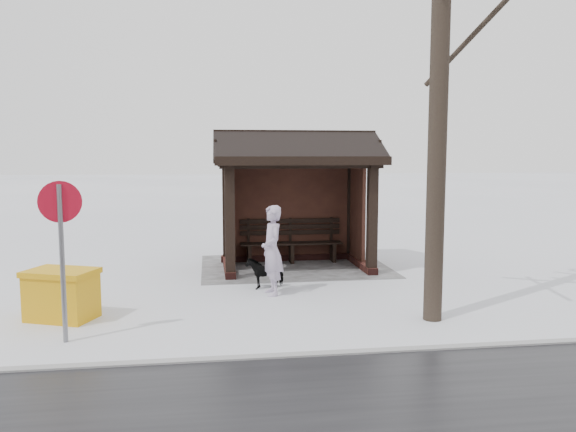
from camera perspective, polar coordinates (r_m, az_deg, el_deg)
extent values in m
plane|color=white|center=(12.72, 0.77, -5.32)|extent=(120.00, 120.00, 0.00)
cube|color=gray|center=(7.53, 7.46, -13.61)|extent=(120.00, 0.15, 0.06)
cube|color=#939398|center=(12.91, 0.63, -5.11)|extent=(4.20, 3.20, 0.02)
cube|color=#341513|center=(13.58, 0.18, -4.23)|extent=(3.30, 0.22, 0.16)
cube|color=#341513|center=(13.02, 7.33, -4.75)|extent=(0.22, 2.10, 0.16)
cube|color=#341513|center=(12.57, -6.03, -5.13)|extent=(0.22, 2.10, 0.16)
cube|color=black|center=(12.00, 8.54, -0.54)|extent=(0.20, 0.20, 2.30)
cube|color=black|center=(11.51, -5.92, -0.79)|extent=(0.20, 0.20, 2.30)
cube|color=black|center=(13.72, 6.39, 0.35)|extent=(0.20, 0.20, 2.30)
cube|color=black|center=(13.29, -6.23, 0.16)|extent=(0.20, 0.20, 2.30)
cube|color=black|center=(13.42, 0.18, 0.60)|extent=(2.80, 0.08, 2.14)
cube|color=black|center=(13.15, 7.03, 0.43)|extent=(0.08, 1.17, 2.14)
cube|color=black|center=(12.70, -6.15, 0.24)|extent=(0.08, 1.17, 2.14)
cube|color=black|center=(11.57, 1.48, 5.29)|extent=(3.40, 0.20, 0.18)
cube|color=black|center=(13.35, 0.18, 5.43)|extent=(3.40, 0.20, 0.18)
cylinder|color=black|center=(8.97, 15.22, 17.07)|extent=(0.29, 0.29, 8.55)
imported|color=#AA9BB6|center=(10.24, -1.63, -3.50)|extent=(0.48, 0.65, 1.64)
imported|color=black|center=(10.88, -2.34, -5.72)|extent=(0.77, 0.53, 0.60)
cube|color=#D2940C|center=(9.49, -22.00, -7.66)|extent=(1.14, 0.96, 0.70)
cube|color=#D2940C|center=(9.41, -22.10, -5.33)|extent=(1.21, 1.03, 0.09)
cylinder|color=slate|center=(8.20, -21.94, -4.58)|extent=(0.07, 0.07, 2.17)
cylinder|color=#B40C22|center=(8.11, -22.16, 1.35)|extent=(0.56, 0.12, 0.57)
cylinder|color=white|center=(8.13, -22.12, 1.36)|extent=(0.43, 0.10, 0.43)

